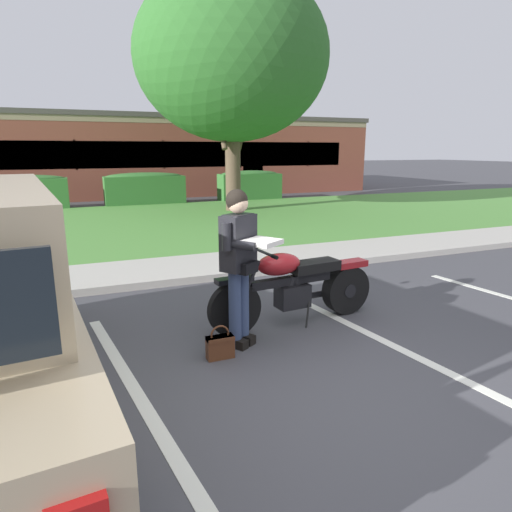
{
  "coord_description": "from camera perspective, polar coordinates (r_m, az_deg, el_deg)",
  "views": [
    {
      "loc": [
        -1.95,
        -3.23,
        2.1
      ],
      "look_at": [
        0.04,
        1.59,
        0.85
      ],
      "focal_mm": 31.38,
      "sensor_mm": 36.0,
      "label": 1
    }
  ],
  "objects": [
    {
      "name": "concrete_walk",
      "position": [
        8.16,
        -7.92,
        -1.28
      ],
      "size": [
        60.0,
        1.5,
        0.08
      ],
      "primitive_type": "cube",
      "color": "#B7B2A8",
      "rests_on": "ground"
    },
    {
      "name": "hedge_center_left",
      "position": [
        17.76,
        -28.04,
        7.22
      ],
      "size": [
        3.23,
        0.9,
        1.24
      ],
      "color": "#336B2D",
      "rests_on": "ground"
    },
    {
      "name": "stall_stripe_1",
      "position": [
        5.1,
        18.65,
        -11.52
      ],
      "size": [
        0.69,
        4.38,
        0.01
      ],
      "primitive_type": "cube",
      "rotation": [
        0.0,
        0.0,
        0.13
      ],
      "color": "silver",
      "rests_on": "ground"
    },
    {
      "name": "curb_strip",
      "position": [
        7.37,
        -6.24,
        -2.69
      ],
      "size": [
        60.0,
        0.2,
        0.12
      ],
      "primitive_type": "cube",
      "color": "#B7B2A8",
      "rests_on": "ground"
    },
    {
      "name": "handbag",
      "position": [
        4.69,
        -4.6,
        -11.23
      ],
      "size": [
        0.28,
        0.13,
        0.36
      ],
      "color": "#562D19",
      "rests_on": "ground"
    },
    {
      "name": "shade_tree",
      "position": [
        15.65,
        -3.13,
        23.96
      ],
      "size": [
        6.23,
        6.23,
        7.62
      ],
      "color": "brown",
      "rests_on": "ground"
    },
    {
      "name": "brick_building",
      "position": [
        24.69,
        -13.85,
        12.4
      ],
      "size": [
        20.89,
        9.6,
        3.61
      ],
      "color": "brown",
      "rests_on": "ground"
    },
    {
      "name": "rider_person",
      "position": [
        4.69,
        -2.04,
        -0.01
      ],
      "size": [
        0.61,
        0.67,
        1.7
      ],
      "color": "black",
      "rests_on": "ground"
    },
    {
      "name": "hedge_center_right",
      "position": [
        17.88,
        -13.98,
        8.42
      ],
      "size": [
        2.99,
        0.9,
        1.24
      ],
      "color": "#336B2D",
      "rests_on": "ground"
    },
    {
      "name": "stall_stripe_0",
      "position": [
        4.04,
        -13.93,
        -18.22
      ],
      "size": [
        0.69,
        4.38,
        0.01
      ],
      "primitive_type": "cube",
      "rotation": [
        0.0,
        0.0,
        0.13
      ],
      "color": "silver",
      "rests_on": "ground"
    },
    {
      "name": "ground_plane",
      "position": [
        4.32,
        7.87,
        -15.77
      ],
      "size": [
        140.0,
        140.0,
        0.0
      ],
      "primitive_type": "plane",
      "color": "#424247"
    },
    {
      "name": "grass_lawn",
      "position": [
        13.17,
        -13.72,
        4.03
      ],
      "size": [
        60.0,
        8.91,
        0.06
      ],
      "primitive_type": "cube",
      "color": "#518E3D",
      "rests_on": "ground"
    },
    {
      "name": "hedge_right",
      "position": [
        19.02,
        -0.81,
        9.09
      ],
      "size": [
        2.6,
        0.9,
        1.24
      ],
      "color": "#336B2D",
      "rests_on": "ground"
    },
    {
      "name": "motorcycle",
      "position": [
        5.51,
        5.64,
        -3.69
      ],
      "size": [
        2.24,
        0.82,
        1.18
      ],
      "color": "black",
      "rests_on": "ground"
    }
  ]
}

